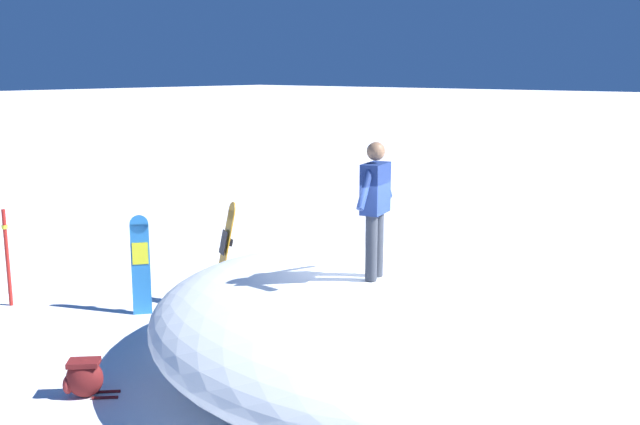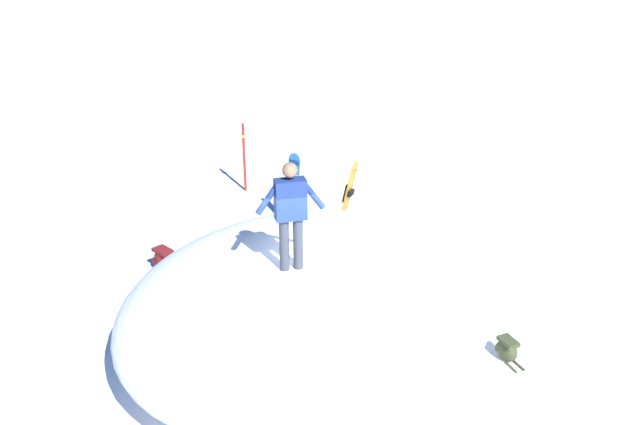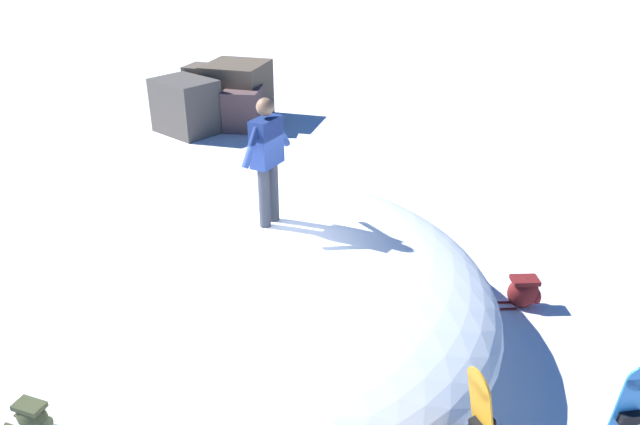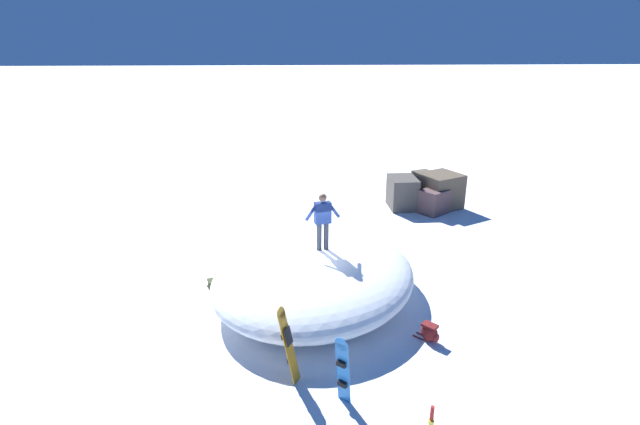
% 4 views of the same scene
% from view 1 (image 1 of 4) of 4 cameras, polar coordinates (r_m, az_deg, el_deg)
% --- Properties ---
extents(ground, '(240.00, 240.00, 0.00)m').
position_cam_1_polar(ground, '(9.63, 5.82, -11.98)').
color(ground, white).
extents(snow_mound, '(7.98, 7.51, 1.37)m').
position_cam_1_polar(snow_mound, '(9.11, 3.93, -8.72)').
color(snow_mound, white).
rests_on(snow_mound, ground).
extents(snowboarder_standing, '(0.32, 0.98, 1.61)m').
position_cam_1_polar(snowboarder_standing, '(8.38, 4.38, 0.85)').
color(snowboarder_standing, '#333842').
rests_on(snowboarder_standing, snow_mound).
extents(snowboard_primary_upright, '(0.33, 0.34, 1.56)m').
position_cam_1_polar(snowboard_primary_upright, '(11.67, -13.98, -3.89)').
color(snowboard_primary_upright, '#2672BF').
rests_on(snowboard_primary_upright, ground).
extents(snowboard_secondary_upright, '(0.43, 0.48, 1.72)m').
position_cam_1_polar(snowboard_secondary_upright, '(11.71, -7.55, -3.19)').
color(snowboard_secondary_upright, orange).
rests_on(snowboard_secondary_upright, ground).
extents(backpack_near, '(0.60, 0.60, 0.47)m').
position_cam_1_polar(backpack_near, '(9.11, -18.18, -12.30)').
color(backpack_near, maroon).
rests_on(backpack_near, ground).
extents(backpack_far, '(0.58, 0.39, 0.35)m').
position_cam_1_polar(backpack_far, '(11.43, 14.71, -7.55)').
color(backpack_far, '#383D23').
rests_on(backpack_far, ground).
extents(trail_marker_pole, '(0.10, 0.10, 1.60)m').
position_cam_1_polar(trail_marker_pole, '(12.69, -23.48, -3.11)').
color(trail_marker_pole, '#A51E19').
rests_on(trail_marker_pole, ground).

